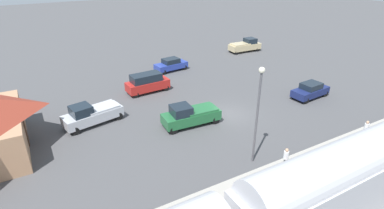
{
  "coord_description": "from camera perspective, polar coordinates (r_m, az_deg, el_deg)",
  "views": [
    {
      "loc": [
        -21.73,
        16.59,
        14.12
      ],
      "look_at": [
        2.02,
        3.2,
        1.0
      ],
      "focal_mm": 28.55,
      "sensor_mm": 36.0,
      "label": 1
    }
  ],
  "objects": [
    {
      "name": "railway_track",
      "position": [
        23.06,
        28.65,
        -15.56
      ],
      "size": [
        4.8,
        70.0,
        0.3
      ],
      "color": "slate",
      "rests_on": "ground"
    },
    {
      "name": "pedestrian_on_platform",
      "position": [
        29.35,
        29.73,
        -3.93
      ],
      "size": [
        0.36,
        0.36,
        1.71
      ],
      "color": "brown",
      "rests_on": "platform"
    },
    {
      "name": "pedestrian_waiting_far",
      "position": [
        23.11,
        17.12,
        -9.38
      ],
      "size": [
        0.36,
        0.36,
        1.71
      ],
      "color": "#333338",
      "rests_on": "platform"
    },
    {
      "name": "light_pole_near_platform",
      "position": [
        21.95,
        12.27,
        -0.08
      ],
      "size": [
        0.44,
        0.44,
        7.6
      ],
      "color": "#515156",
      "rests_on": "ground"
    },
    {
      "name": "pickup_silver",
      "position": [
        29.84,
        -18.24,
        -1.73
      ],
      "size": [
        3.0,
        5.68,
        2.14
      ],
      "color": "silver",
      "rests_on": "ground"
    },
    {
      "name": "sedan_navy",
      "position": [
        36.33,
        21.25,
        2.49
      ],
      "size": [
        2.17,
        4.63,
        1.74
      ],
      "color": "navy",
      "rests_on": "ground"
    },
    {
      "name": "ground_plane",
      "position": [
        30.78,
        7.06,
        -1.83
      ],
      "size": [
        200.0,
        200.0,
        0.0
      ],
      "primitive_type": "plane",
      "color": "#4C4C4F"
    },
    {
      "name": "pickup_green",
      "position": [
        28.19,
        -0.35,
        -1.98
      ],
      "size": [
        2.29,
        5.51,
        2.14
      ],
      "color": "#236638",
      "rests_on": "ground"
    },
    {
      "name": "sedan_blue",
      "position": [
        42.46,
        -3.95,
        7.46
      ],
      "size": [
        2.34,
        4.68,
        1.74
      ],
      "color": "#283D9E",
      "rests_on": "ground"
    },
    {
      "name": "suv_red",
      "position": [
        35.64,
        -8.37,
        4.07
      ],
      "size": [
        2.23,
        5.0,
        2.22
      ],
      "color": "red",
      "rests_on": "ground"
    },
    {
      "name": "pickup_tan",
      "position": [
        52.28,
        9.94,
        10.82
      ],
      "size": [
        2.16,
        5.47,
        2.14
      ],
      "color": "#C6B284",
      "rests_on": "ground"
    },
    {
      "name": "platform",
      "position": [
        24.66,
        21.02,
        -10.81
      ],
      "size": [
        3.2,
        46.0,
        0.3
      ],
      "color": "#A8A399",
      "rests_on": "ground"
    }
  ]
}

